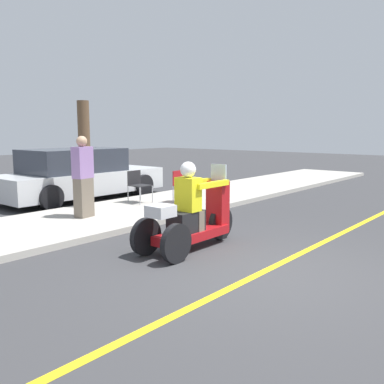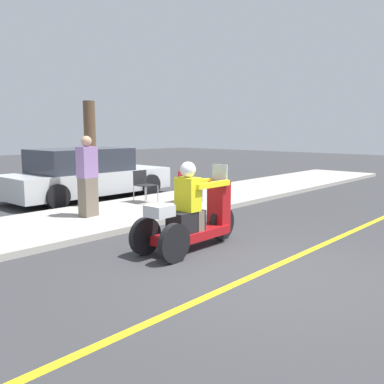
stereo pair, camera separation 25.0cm
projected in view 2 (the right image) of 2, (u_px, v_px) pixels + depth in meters
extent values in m
plane|color=#38383A|center=(261.00, 273.00, 5.98)|extent=(60.00, 60.00, 0.00)
cube|color=gold|center=(271.00, 268.00, 6.19)|extent=(24.00, 0.12, 0.01)
cube|color=#B2ADA3|center=(75.00, 222.00, 9.01)|extent=(28.00, 2.80, 0.12)
cylinder|color=black|center=(222.00, 223.00, 7.76)|extent=(0.60, 0.10, 0.60)
cylinder|color=black|center=(174.00, 243.00, 6.39)|extent=(0.60, 0.10, 0.60)
cylinder|color=black|center=(145.00, 236.00, 6.82)|extent=(0.60, 0.10, 0.60)
cube|color=#AD1419|center=(192.00, 235.00, 7.17)|extent=(1.50, 0.45, 0.15)
cube|color=black|center=(186.00, 221.00, 7.02)|extent=(0.60, 0.36, 0.35)
cube|color=#AD1419|center=(219.00, 207.00, 7.64)|extent=(0.24, 0.36, 0.91)
cube|color=silver|center=(220.00, 173.00, 7.57)|extent=(0.03, 0.32, 0.30)
cube|color=silver|center=(159.00, 211.00, 6.54)|extent=(0.36, 0.36, 0.18)
cube|color=yellow|center=(188.00, 194.00, 7.00)|extent=(0.26, 0.38, 0.55)
sphere|color=white|center=(188.00, 170.00, 6.94)|extent=(0.26, 0.26, 0.26)
cube|color=#726656|center=(199.00, 221.00, 7.08)|extent=(0.14, 0.14, 0.35)
cube|color=#726656|center=(188.00, 219.00, 7.24)|extent=(0.14, 0.14, 0.35)
cube|color=yellow|center=(213.00, 185.00, 7.15)|extent=(0.82, 0.09, 0.09)
cube|color=yellow|center=(195.00, 183.00, 7.41)|extent=(0.82, 0.09, 0.09)
cube|color=#726656|center=(88.00, 197.00, 9.25)|extent=(0.41, 0.31, 0.84)
cube|color=#9972B2|center=(87.00, 162.00, 9.14)|extent=(0.45, 0.32, 0.67)
sphere|color=tan|center=(86.00, 141.00, 9.07)|extent=(0.23, 0.23, 0.23)
cylinder|color=#A5A8AD|center=(192.00, 196.00, 10.70)|extent=(0.02, 0.02, 0.44)
cylinder|color=#A5A8AD|center=(202.00, 194.00, 11.05)|extent=(0.02, 0.02, 0.44)
cylinder|color=#A5A8AD|center=(178.00, 194.00, 10.96)|extent=(0.02, 0.02, 0.44)
cylinder|color=#A5A8AD|center=(189.00, 192.00, 11.31)|extent=(0.02, 0.02, 0.44)
cube|color=maroon|center=(190.00, 185.00, 10.97)|extent=(0.48, 0.48, 0.02)
cube|color=maroon|center=(184.00, 178.00, 11.07)|extent=(0.44, 0.07, 0.38)
cylinder|color=#A5A8AD|center=(145.00, 196.00, 10.72)|extent=(0.02, 0.02, 0.44)
cylinder|color=#A5A8AD|center=(158.00, 194.00, 11.04)|extent=(0.02, 0.02, 0.44)
cylinder|color=#A5A8AD|center=(134.00, 194.00, 11.01)|extent=(0.02, 0.02, 0.44)
cylinder|color=#A5A8AD|center=(146.00, 192.00, 11.33)|extent=(0.02, 0.02, 0.44)
cube|color=#232326|center=(146.00, 185.00, 10.99)|extent=(0.44, 0.44, 0.02)
cube|color=#232326|center=(140.00, 178.00, 11.11)|extent=(0.44, 0.02, 0.38)
cube|color=silver|center=(89.00, 181.00, 12.47)|extent=(4.87, 1.86, 0.62)
cube|color=#2D333D|center=(81.00, 160.00, 12.19)|extent=(2.68, 1.68, 0.65)
cylinder|color=black|center=(151.00, 185.00, 13.04)|extent=(0.64, 0.22, 0.64)
cylinder|color=black|center=(113.00, 180.00, 14.27)|extent=(0.64, 0.22, 0.64)
cylinder|color=black|center=(57.00, 197.00, 10.71)|extent=(0.64, 0.22, 0.64)
cylinder|color=black|center=(22.00, 190.00, 11.94)|extent=(0.64, 0.22, 0.64)
cylinder|color=brown|center=(91.00, 154.00, 10.36)|extent=(0.28, 0.28, 2.55)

